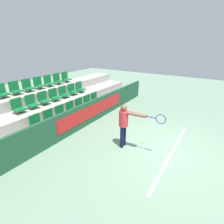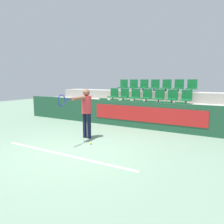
{
  "view_description": "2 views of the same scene",
  "coord_description": "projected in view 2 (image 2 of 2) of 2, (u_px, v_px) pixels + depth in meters",
  "views": [
    {
      "loc": [
        -5.35,
        -1.34,
        3.6
      ],
      "look_at": [
        0.09,
        2.12,
        0.99
      ],
      "focal_mm": 28.0,
      "sensor_mm": 36.0,
      "label": 1
    },
    {
      "loc": [
        3.86,
        -4.4,
        1.91
      ],
      "look_at": [
        -0.14,
        2.35,
        0.77
      ],
      "focal_mm": 35.0,
      "sensor_mm": 36.0,
      "label": 2
    }
  ],
  "objects": [
    {
      "name": "stadium_chair_14",
      "position": [
        123.0,
        86.0,
        12.14
      ],
      "size": [
        0.45,
        0.39,
        0.6
      ],
      "color": "#333333",
      "rests_on": "bleacher_tier_back"
    },
    {
      "name": "tennis_player",
      "position": [
        85.0,
        108.0,
        7.09
      ],
      "size": [
        0.32,
        1.58,
        1.63
      ],
      "rotation": [
        0.0,
        0.0,
        0.08
      ],
      "color": "black",
      "rests_on": "ground"
    },
    {
      "name": "stadium_chair_1",
      "position": [
        113.0,
        106.0,
        10.14
      ],
      "size": [
        0.45,
        0.39,
        0.6
      ],
      "color": "#333333",
      "rests_on": "bleacher_tier_front"
    },
    {
      "name": "stadium_chair_3",
      "position": [
        137.0,
        108.0,
        9.53
      ],
      "size": [
        0.45,
        0.39,
        0.6
      ],
      "color": "#333333",
      "rests_on": "bleacher_tier_front"
    },
    {
      "name": "stadium_chair_8",
      "position": [
        124.0,
        95.0,
        10.98
      ],
      "size": [
        0.45,
        0.39,
        0.6
      ],
      "color": "#333333",
      "rests_on": "bleacher_tier_middle"
    },
    {
      "name": "ground_plane",
      "position": [
        73.0,
        151.0,
        5.97
      ],
      "size": [
        30.0,
        30.0,
        0.0
      ],
      "primitive_type": "plane",
      "color": "gray"
    },
    {
      "name": "bleacher_tier_front",
      "position": [
        136.0,
        119.0,
        9.48
      ],
      "size": [
        11.03,
        1.07,
        0.45
      ],
      "color": "#ADA89E",
      "rests_on": "ground"
    },
    {
      "name": "stadium_chair_15",
      "position": [
        133.0,
        86.0,
        11.83
      ],
      "size": [
        0.45,
        0.39,
        0.6
      ],
      "color": "#333333",
      "rests_on": "bleacher_tier_back"
    },
    {
      "name": "stadium_chair_13",
      "position": [
        186.0,
        98.0,
        9.45
      ],
      "size": [
        0.45,
        0.39,
        0.6
      ],
      "color": "#333333",
      "rests_on": "bleacher_tier_middle"
    },
    {
      "name": "tennis_ball",
      "position": [
        91.0,
        143.0,
        6.56
      ],
      "size": [
        0.07,
        0.07,
        0.07
      ],
      "color": "#CCDB33",
      "rests_on": "ground"
    },
    {
      "name": "barrier_wall",
      "position": [
        130.0,
        114.0,
        8.91
      ],
      "size": [
        11.43,
        0.14,
        1.07
      ],
      "color": "#1E4C33",
      "rests_on": "ground"
    },
    {
      "name": "stadium_chair_9",
      "position": [
        135.0,
        96.0,
        10.68
      ],
      "size": [
        0.45,
        0.39,
        0.6
      ],
      "color": "#333333",
      "rests_on": "bleacher_tier_middle"
    },
    {
      "name": "stadium_chair_20",
      "position": [
        192.0,
        87.0,
        10.29
      ],
      "size": [
        0.45,
        0.39,
        0.6
      ],
      "color": "#333333",
      "rests_on": "bleacher_tier_back"
    },
    {
      "name": "stadium_chair_18",
      "position": [
        166.0,
        86.0,
        10.91
      ],
      "size": [
        0.45,
        0.39,
        0.6
      ],
      "color": "#333333",
      "rests_on": "bleacher_tier_back"
    },
    {
      "name": "stadium_chair_4",
      "position": [
        151.0,
        109.0,
        9.22
      ],
      "size": [
        0.45,
        0.39,
        0.6
      ],
      "color": "#333333",
      "rests_on": "bleacher_tier_front"
    },
    {
      "name": "stadium_chair_19",
      "position": [
        179.0,
        86.0,
        10.6
      ],
      "size": [
        0.45,
        0.39,
        0.6
      ],
      "color": "#333333",
      "rests_on": "bleacher_tier_back"
    },
    {
      "name": "stadium_chair_7",
      "position": [
        113.0,
        95.0,
        11.29
      ],
      "size": [
        0.45,
        0.39,
        0.6
      ],
      "color": "#333333",
      "rests_on": "bleacher_tier_middle"
    },
    {
      "name": "bleacher_tier_back",
      "position": [
        153.0,
        104.0,
        11.24
      ],
      "size": [
        11.03,
        1.07,
        1.36
      ],
      "color": "#ADA89E",
      "rests_on": "ground"
    },
    {
      "name": "stadium_chair_16",
      "position": [
        144.0,
        86.0,
        11.52
      ],
      "size": [
        0.45,
        0.39,
        0.6
      ],
      "color": "#333333",
      "rests_on": "bleacher_tier_back"
    },
    {
      "name": "bleacher_tier_middle",
      "position": [
        145.0,
        111.0,
        10.36
      ],
      "size": [
        11.03,
        1.07,
        0.91
      ],
      "color": "#ADA89E",
      "rests_on": "ground"
    },
    {
      "name": "stadium_chair_12",
      "position": [
        172.0,
        97.0,
        9.76
      ],
      "size": [
        0.45,
        0.39,
        0.6
      ],
      "color": "#333333",
      "rests_on": "bleacher_tier_middle"
    },
    {
      "name": "stadium_chair_2",
      "position": [
        125.0,
        107.0,
        9.83
      ],
      "size": [
        0.45,
        0.39,
        0.6
      ],
      "color": "#333333",
      "rests_on": "bleacher_tier_front"
    },
    {
      "name": "stadium_chair_0",
      "position": [
        102.0,
        106.0,
        10.45
      ],
      "size": [
        0.45,
        0.39,
        0.6
      ],
      "color": "#333333",
      "rests_on": "bleacher_tier_front"
    },
    {
      "name": "court_baseline",
      "position": [
        63.0,
        154.0,
        5.66
      ],
      "size": [
        4.25,
        0.08,
        0.01
      ],
      "color": "white",
      "rests_on": "ground"
    },
    {
      "name": "stadium_chair_5",
      "position": [
        165.0,
        110.0,
        8.91
      ],
      "size": [
        0.45,
        0.39,
        0.6
      ],
      "color": "#333333",
      "rests_on": "bleacher_tier_front"
    },
    {
      "name": "stadium_chair_17",
      "position": [
        155.0,
        86.0,
        11.21
      ],
      "size": [
        0.45,
        0.39,
        0.6
      ],
      "color": "#333333",
      "rests_on": "bleacher_tier_back"
    },
    {
      "name": "stadium_chair_6",
      "position": [
        180.0,
        111.0,
        8.6
      ],
      "size": [
        0.45,
        0.39,
        0.6
      ],
      "color": "#333333",
      "rests_on": "bleacher_tier_front"
    },
    {
      "name": "stadium_chair_10",
      "position": [
        147.0,
        96.0,
        10.37
      ],
      "size": [
        0.45,
        0.39,
        0.6
      ],
      "color": "#333333",
      "rests_on": "bleacher_tier_middle"
    },
    {
      "name": "stadium_chair_11",
      "position": [
        159.0,
        97.0,
        10.06
      ],
      "size": [
        0.45,
        0.39,
        0.6
      ],
      "color": "#333333",
      "rests_on": "bleacher_tier_middle"
    }
  ]
}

